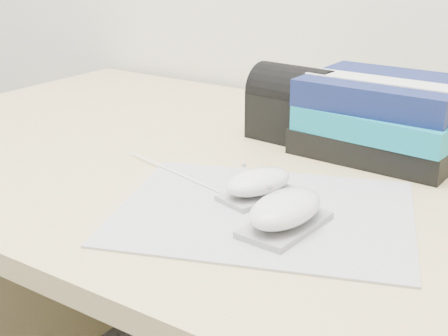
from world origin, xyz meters
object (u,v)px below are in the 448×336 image
Objects in this scene: mouse_rear at (258,184)px; pouch at (293,104)px; desk at (329,299)px; book_stack at (386,117)px; mouse_front at (286,211)px.

pouch is at bearing 108.87° from mouse_rear.
mouse_rear is (-0.03, -0.18, 0.26)m from desk.
book_stack is (0.03, 0.09, 0.29)m from desk.
book_stack reaches higher than mouse_rear.
pouch is (-0.16, 0.32, 0.04)m from mouse_front.
mouse_front is at bearing -88.90° from book_stack.
pouch reaches higher than mouse_rear.
desk is 0.31m from mouse_rear.
desk is at bearing 99.66° from mouse_front.
mouse_rear is at bearing -103.91° from book_stack.
mouse_front is at bearing -80.34° from desk.
pouch is at bearing -174.17° from book_stack.
mouse_rear is at bearing -100.53° from desk.
desk is 14.09× the size of mouse_rear.
desk is 11.45× the size of pouch.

